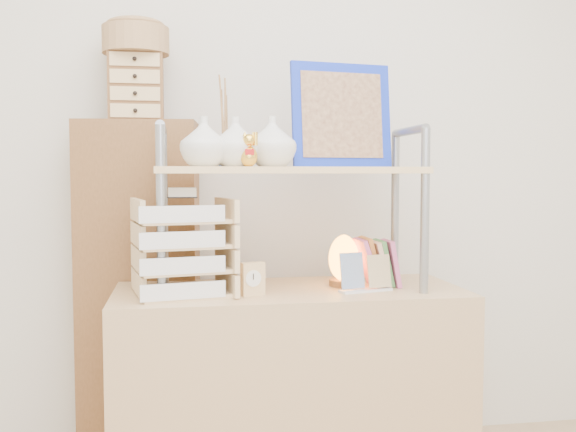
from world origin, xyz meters
name	(u,v)px	position (x,y,z in m)	size (l,w,h in m)	color
desk	(290,395)	(0.00, 1.20, 0.38)	(1.20, 0.50, 0.75)	tan
cabinet	(140,295)	(-0.53, 1.57, 0.68)	(0.45, 0.24, 1.35)	brown
hutch	(276,158)	(-0.05, 1.21, 1.20)	(0.90, 0.34, 0.80)	gray
letter_tray	(183,252)	(-0.36, 1.15, 0.89)	(0.33, 0.32, 0.35)	#D5B480
salt_lamp	(344,260)	(0.20, 1.23, 0.84)	(0.12, 0.11, 0.18)	brown
desk_clock	(253,279)	(-0.14, 1.10, 0.80)	(0.08, 0.05, 0.11)	tan
postcard_stand	(365,280)	(0.25, 1.12, 0.79)	(0.19, 0.09, 0.13)	white
drawer_chest	(136,88)	(-0.53, 1.55, 1.48)	(0.20, 0.16, 0.25)	brown
woven_basket	(136,41)	(-0.53, 1.55, 1.65)	(0.25, 0.25, 0.10)	olive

